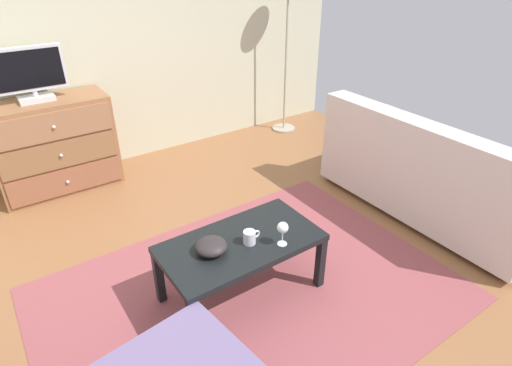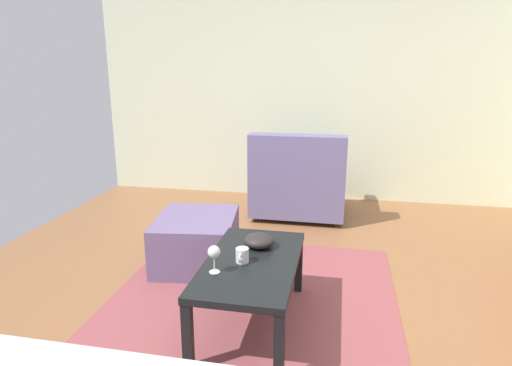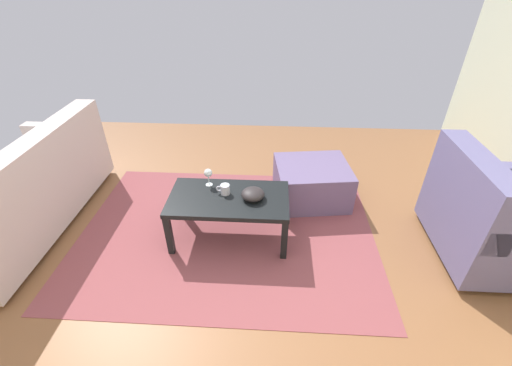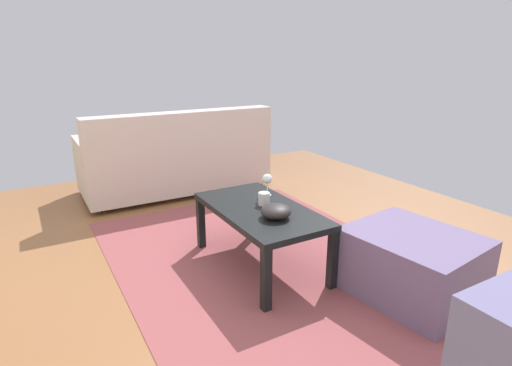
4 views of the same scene
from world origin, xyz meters
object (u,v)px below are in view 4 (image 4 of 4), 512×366
object	(u,v)px
coffee_table	(260,215)
bowl_decorative	(276,211)
ottoman	(412,264)
wine_glass	(267,180)
mug	(264,199)
couch_large	(176,160)

from	to	relation	value
coffee_table	bowl_decorative	distance (m)	0.22
bowl_decorative	ottoman	bearing A→B (deg)	-131.93
wine_glass	mug	world-z (taller)	wine_glass
mug	ottoman	size ratio (longest dim) A/B	0.16
couch_large	ottoman	world-z (taller)	couch_large
coffee_table	mug	xyz separation A→B (m)	(0.04, -0.05, 0.10)
couch_large	wine_glass	bearing A→B (deg)	-176.39
bowl_decorative	ottoman	world-z (taller)	bowl_decorative
mug	couch_large	world-z (taller)	couch_large
wine_glass	couch_large	distance (m)	1.65
coffee_table	bowl_decorative	bearing A→B (deg)	178.00
mug	wine_glass	bearing A→B (deg)	-37.99
bowl_decorative	couch_large	distance (m)	2.03
mug	ottoman	bearing A→B (deg)	-144.76
coffee_table	mug	world-z (taller)	mug
bowl_decorative	ottoman	distance (m)	0.86
wine_glass	mug	size ratio (longest dim) A/B	1.38
coffee_table	wine_glass	size ratio (longest dim) A/B	6.28
bowl_decorative	wine_glass	bearing A→B (deg)	-24.17
bowl_decorative	mug	bearing A→B (deg)	-13.06
coffee_table	couch_large	size ratio (longest dim) A/B	0.53
bowl_decorative	couch_large	size ratio (longest dim) A/B	0.10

